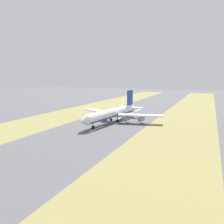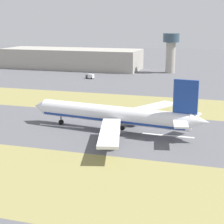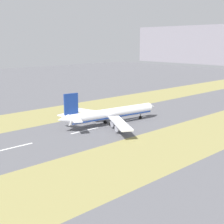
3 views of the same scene
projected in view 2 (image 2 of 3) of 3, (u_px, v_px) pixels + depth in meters
The scene contains 9 objects.
ground_plane at pixel (121, 131), 133.49m from camera, with size 800.00×800.00×0.00m, color #56565B.
grass_median_west at pixel (72, 182), 91.69m from camera, with size 40.00×600.00×0.01m, color olive.
grass_median_east at pixel (147, 105), 175.28m from camera, with size 40.00×600.00×0.01m, color olive.
centreline_dash_mid at pixel (168, 135), 128.73m from camera, with size 1.20×18.00×0.01m, color silver.
centreline_dash_far at pixel (61, 126), 140.03m from camera, with size 1.20×18.00×0.01m, color silver.
airplane_main_jet at pixel (117, 115), 131.70m from camera, with size 63.59×67.15×20.20m.
terminal_building at pixel (71, 59), 304.36m from camera, with size 36.00×112.03×15.80m, color #A39E93.
control_tower at pixel (171, 49), 276.46m from camera, with size 12.00×12.00×29.08m.
service_truck at pixel (90, 76), 252.19m from camera, with size 4.17×6.39×3.10m.
Camera 2 is at (-123.32, -34.17, 38.75)m, focal length 60.00 mm.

